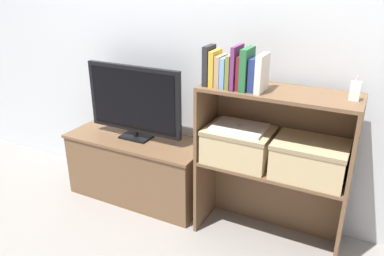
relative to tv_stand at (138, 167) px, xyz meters
The scene contains 20 objects.
ground_plane 0.57m from the tv_stand, 23.22° to the right, with size 16.00×16.00×0.00m, color gray.
wall_back 1.09m from the tv_stand, 26.71° to the left, with size 10.00×0.05×2.40m.
tv_stand is the anchor object (origin of this frame).
tv 0.52m from the tv_stand, 90.00° to the right, with size 0.74×0.14×0.53m.
bookshelf_lower_tier 1.02m from the tv_stand, ahead, with size 0.89×0.34×0.51m.
bookshelf_upper_tier 1.16m from the tv_stand, ahead, with size 0.89×0.34×0.47m.
book_charcoal 1.06m from the tv_stand, ahead, with size 0.03×0.12×0.23m.
book_mustard 1.07m from the tv_stand, ahead, with size 0.03×0.13×0.20m.
book_tan 1.09m from the tv_stand, ahead, with size 0.03×0.13×0.18m.
book_skyblue 1.11m from the tv_stand, ahead, with size 0.03×0.14×0.17m.
book_olive 1.13m from the tv_stand, ahead, with size 0.02×0.14×0.19m.
book_plum 1.17m from the tv_stand, ahead, with size 0.02×0.16×0.24m.
book_maroon 1.17m from the tv_stand, ahead, with size 0.02×0.13×0.19m.
book_forest 1.21m from the tv_stand, ahead, with size 0.04×0.15×0.23m.
book_navy 1.22m from the tv_stand, ahead, with size 0.04×0.12×0.18m.
book_ivory 1.26m from the tv_stand, ahead, with size 0.03×0.16×0.20m.
baby_monitor 1.61m from the tv_stand, ahead, with size 0.05×0.04×0.13m.
storage_basket_left 0.89m from the tv_stand, ahead, with size 0.40×0.31×0.21m.
storage_basket_right 1.29m from the tv_stand, ahead, with size 0.40×0.31×0.21m.
laptop 0.94m from the tv_stand, ahead, with size 0.31×0.24×0.02m.
Camera 1 is at (1.02, -1.82, 1.58)m, focal length 35.00 mm.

